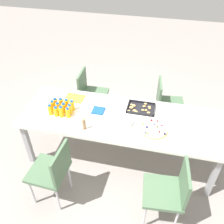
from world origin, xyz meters
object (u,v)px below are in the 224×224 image
at_px(chair_near_left, 53,170).
at_px(chair_far_right, 166,102).
at_px(juice_bottle_2, 61,112).
at_px(juice_bottle_5, 58,108).
at_px(juice_bottle_4, 53,106).
at_px(snack_tray, 140,108).
at_px(juice_bottle_3, 68,113).
at_px(juice_bottle_6, 64,108).
at_px(chair_near_right, 170,190).
at_px(party_table, 121,121).
at_px(juice_bottle_11, 72,105).
at_px(juice_bottle_9, 61,103).
at_px(juice_bottle_10, 67,104).
at_px(plate_stack, 124,122).
at_px(juice_bottle_8, 55,103).
at_px(cardboard_tube, 84,124).
at_px(juice_bottle_7, 70,109).
at_px(napkin_stack, 98,111).
at_px(chair_far_left, 90,91).
at_px(paper_folder, 75,98).
at_px(juice_bottle_0, 50,110).
at_px(fruit_pizza, 154,129).
at_px(juice_bottle_1, 56,112).

height_order(chair_near_left, chair_far_right, same).
relative_size(juice_bottle_2, juice_bottle_5, 1.07).
distance_m(juice_bottle_4, juice_bottle_5, 0.07).
bearing_deg(snack_tray, chair_near_left, -129.20).
relative_size(juice_bottle_3, juice_bottle_6, 0.98).
bearing_deg(chair_near_right, snack_tray, 20.11).
height_order(party_table, juice_bottle_11, juice_bottle_11).
xyz_separation_m(chair_far_right, juice_bottle_4, (-1.39, -0.82, 0.29)).
bearing_deg(juice_bottle_9, juice_bottle_10, -1.58).
bearing_deg(juice_bottle_5, juice_bottle_3, -23.30).
bearing_deg(juice_bottle_10, plate_stack, -7.68).
bearing_deg(chair_near_right, juice_bottle_8, 58.29).
xyz_separation_m(party_table, chair_near_right, (0.66, -0.74, -0.16)).
relative_size(chair_far_right, cardboard_tube, 5.53).
bearing_deg(juice_bottle_2, party_table, 11.52).
height_order(chair_near_right, juice_bottle_6, juice_bottle_6).
relative_size(juice_bottle_5, juice_bottle_6, 0.99).
relative_size(juice_bottle_11, snack_tray, 0.40).
xyz_separation_m(juice_bottle_7, cardboard_tube, (0.26, -0.23, 0.01)).
distance_m(juice_bottle_5, snack_tray, 1.03).
relative_size(chair_near_right, juice_bottle_11, 5.89).
bearing_deg(juice_bottle_10, juice_bottle_6, -95.87).
distance_m(juice_bottle_7, napkin_stack, 0.35).
relative_size(chair_far_left, juice_bottle_6, 5.90).
bearing_deg(paper_folder, cardboard_tube, -59.75).
bearing_deg(snack_tray, juice_bottle_6, -163.33).
relative_size(juice_bottle_5, juice_bottle_8, 1.03).
distance_m(juice_bottle_2, cardboard_tube, 0.37).
xyz_separation_m(juice_bottle_2, juice_bottle_5, (-0.07, 0.07, -0.01)).
bearing_deg(plate_stack, juice_bottle_6, 178.00).
bearing_deg(juice_bottle_6, juice_bottle_9, 130.88).
relative_size(snack_tray, paper_folder, 1.34).
relative_size(chair_far_right, snack_tray, 2.38).
relative_size(chair_near_left, paper_folder, 3.19).
relative_size(juice_bottle_3, juice_bottle_11, 0.98).
relative_size(party_table, juice_bottle_0, 16.82).
bearing_deg(juice_bottle_9, paper_folder, 68.76).
bearing_deg(napkin_stack, paper_folder, 153.50).
xyz_separation_m(juice_bottle_6, juice_bottle_9, (-0.07, 0.08, 0.00)).
height_order(juice_bottle_2, juice_bottle_11, juice_bottle_2).
relative_size(chair_far_right, paper_folder, 3.19).
bearing_deg(juice_bottle_6, juice_bottle_2, -90.71).
bearing_deg(chair_near_right, fruit_pizza, 16.62).
height_order(juice_bottle_4, juice_bottle_8, juice_bottle_4).
bearing_deg(party_table, juice_bottle_1, -169.37).
height_order(chair_near_left, fruit_pizza, chair_near_left).
bearing_deg(cardboard_tube, juice_bottle_11, 130.12).
height_order(juice_bottle_6, snack_tray, juice_bottle_6).
height_order(party_table, juice_bottle_8, juice_bottle_8).
distance_m(chair_far_left, juice_bottle_11, 0.80).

